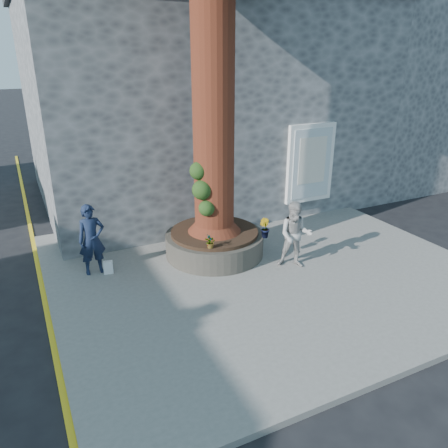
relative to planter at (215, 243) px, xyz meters
name	(u,v)px	position (x,y,z in m)	size (l,w,h in m)	color
ground	(221,307)	(-0.80, -2.00, -0.41)	(120.00, 120.00, 0.00)	black
pavement	(261,267)	(0.70, -1.00, -0.35)	(9.00, 8.00, 0.12)	slate
yellow_line	(49,320)	(-3.85, -1.00, -0.41)	(0.10, 30.00, 0.01)	yellow
stone_shop	(194,99)	(1.70, 5.20, 2.75)	(10.30, 8.30, 6.30)	#494B4E
neighbour_shop	(377,94)	(9.70, 5.20, 2.59)	(6.00, 8.00, 6.00)	#494B4E
planter	(215,243)	(0.00, 0.00, 0.00)	(2.30, 2.30, 0.60)	black
man	(92,240)	(-2.74, 0.30, 0.48)	(0.57, 0.37, 1.55)	#141E37
woman	(295,235)	(1.33, -1.35, 0.46)	(0.73, 0.57, 1.51)	#A19D9A
shopping_bag	(108,267)	(-2.49, 0.13, -0.15)	(0.20, 0.12, 0.28)	white
plant_a	(209,241)	(-0.51, -0.85, 0.47)	(0.17, 0.11, 0.32)	gray
plant_b	(264,228)	(0.85, -0.84, 0.53)	(0.24, 0.23, 0.44)	gray
plant_c	(212,210)	(0.33, 0.85, 0.50)	(0.21, 0.21, 0.38)	gray
plant_d	(211,242)	(-0.47, -0.85, 0.44)	(0.24, 0.22, 0.27)	gray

